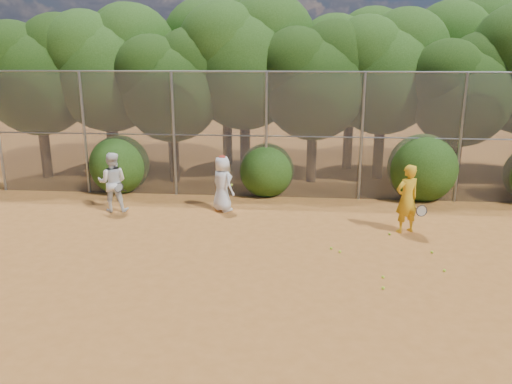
# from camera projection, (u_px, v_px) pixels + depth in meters

# --- Properties ---
(ground) EXTENTS (80.00, 80.00, 0.00)m
(ground) POSITION_uv_depth(u_px,v_px,m) (292.00, 274.00, 10.54)
(ground) COLOR #A45E25
(ground) RESTS_ON ground
(fence_back) EXTENTS (20.05, 0.09, 4.03)m
(fence_back) POSITION_uv_depth(u_px,v_px,m) (294.00, 135.00, 15.77)
(fence_back) COLOR gray
(fence_back) RESTS_ON ground
(tree_0) EXTENTS (4.38, 3.81, 6.00)m
(tree_0) POSITION_uv_depth(u_px,v_px,m) (38.00, 71.00, 18.07)
(tree_0) COLOR black
(tree_0) RESTS_ON ground
(tree_1) EXTENTS (4.64, 4.03, 6.35)m
(tree_1) POSITION_uv_depth(u_px,v_px,m) (110.00, 65.00, 18.27)
(tree_1) COLOR black
(tree_1) RESTS_ON ground
(tree_2) EXTENTS (3.99, 3.47, 5.47)m
(tree_2) POSITION_uv_depth(u_px,v_px,m) (172.00, 82.00, 17.52)
(tree_2) COLOR black
(tree_2) RESTS_ON ground
(tree_3) EXTENTS (4.89, 4.26, 6.70)m
(tree_3) POSITION_uv_depth(u_px,v_px,m) (246.00, 58.00, 18.05)
(tree_3) COLOR black
(tree_3) RESTS_ON ground
(tree_4) EXTENTS (4.19, 3.64, 5.73)m
(tree_4) POSITION_uv_depth(u_px,v_px,m) (315.00, 77.00, 17.42)
(tree_4) COLOR black
(tree_4) RESTS_ON ground
(tree_5) EXTENTS (4.51, 3.92, 6.17)m
(tree_5) POSITION_uv_depth(u_px,v_px,m) (385.00, 68.00, 17.89)
(tree_5) COLOR black
(tree_5) RESTS_ON ground
(tree_6) EXTENTS (3.86, 3.36, 5.29)m
(tree_6) POSITION_uv_depth(u_px,v_px,m) (464.00, 87.00, 16.85)
(tree_6) COLOR black
(tree_6) RESTS_ON ground
(tree_9) EXTENTS (4.83, 4.20, 6.62)m
(tree_9) POSITION_uv_depth(u_px,v_px,m) (107.00, 59.00, 20.52)
(tree_9) COLOR black
(tree_9) RESTS_ON ground
(tree_10) EXTENTS (5.15, 4.48, 7.06)m
(tree_10) POSITION_uv_depth(u_px,v_px,m) (228.00, 52.00, 20.20)
(tree_10) COLOR black
(tree_10) RESTS_ON ground
(tree_11) EXTENTS (4.64, 4.03, 6.35)m
(tree_11) POSITION_uv_depth(u_px,v_px,m) (353.00, 64.00, 19.49)
(tree_11) COLOR black
(tree_11) RESTS_ON ground
(tree_12) EXTENTS (5.02, 4.37, 6.88)m
(tree_12) POSITION_uv_depth(u_px,v_px,m) (468.00, 55.00, 19.57)
(tree_12) COLOR black
(tree_12) RESTS_ON ground
(bush_0) EXTENTS (2.00, 2.00, 2.00)m
(bush_0) POSITION_uv_depth(u_px,v_px,m) (119.00, 162.00, 16.86)
(bush_0) COLOR #1F4210
(bush_0) RESTS_ON ground
(bush_1) EXTENTS (1.80, 1.80, 1.80)m
(bush_1) POSITION_uv_depth(u_px,v_px,m) (267.00, 168.00, 16.44)
(bush_1) COLOR #1F4210
(bush_1) RESTS_ON ground
(bush_2) EXTENTS (2.20, 2.20, 2.20)m
(bush_2) POSITION_uv_depth(u_px,v_px,m) (422.00, 165.00, 15.94)
(bush_2) COLOR #1F4210
(bush_2) RESTS_ON ground
(player_yellow) EXTENTS (0.90, 0.68, 1.80)m
(player_yellow) POSITION_uv_depth(u_px,v_px,m) (407.00, 199.00, 12.85)
(player_yellow) COLOR gold
(player_yellow) RESTS_ON ground
(player_teen) EXTENTS (0.95, 0.94, 1.68)m
(player_teen) POSITION_uv_depth(u_px,v_px,m) (223.00, 183.00, 14.69)
(player_teen) COLOR white
(player_teen) RESTS_ON ground
(player_white) EXTENTS (0.95, 0.83, 1.76)m
(player_white) POSITION_uv_depth(u_px,v_px,m) (112.00, 182.00, 14.64)
(player_white) COLOR white
(player_white) RESTS_ON ground
(ball_0) EXTENTS (0.07, 0.07, 0.07)m
(ball_0) POSITION_uv_depth(u_px,v_px,m) (340.00, 252.00, 11.67)
(ball_0) COLOR #AFD626
(ball_0) RESTS_ON ground
(ball_1) EXTENTS (0.07, 0.07, 0.07)m
(ball_1) POSITION_uv_depth(u_px,v_px,m) (432.00, 252.00, 11.64)
(ball_1) COLOR #AFD626
(ball_1) RESTS_ON ground
(ball_2) EXTENTS (0.07, 0.07, 0.07)m
(ball_2) POSITION_uv_depth(u_px,v_px,m) (383.00, 277.00, 10.32)
(ball_2) COLOR #AFD626
(ball_2) RESTS_ON ground
(ball_3) EXTENTS (0.07, 0.07, 0.07)m
(ball_3) POSITION_uv_depth(u_px,v_px,m) (444.00, 270.00, 10.64)
(ball_3) COLOR #AFD626
(ball_3) RESTS_ON ground
(ball_4) EXTENTS (0.07, 0.07, 0.07)m
(ball_4) POSITION_uv_depth(u_px,v_px,m) (331.00, 248.00, 11.87)
(ball_4) COLOR #AFD626
(ball_4) RESTS_ON ground
(ball_5) EXTENTS (0.07, 0.07, 0.07)m
(ball_5) POSITION_uv_depth(u_px,v_px,m) (390.00, 234.00, 12.83)
(ball_5) COLOR #AFD626
(ball_5) RESTS_ON ground
(ball_6) EXTENTS (0.07, 0.07, 0.07)m
(ball_6) POSITION_uv_depth(u_px,v_px,m) (383.00, 288.00, 9.83)
(ball_6) COLOR #AFD626
(ball_6) RESTS_ON ground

